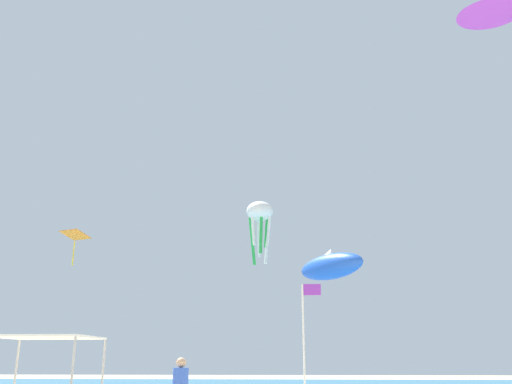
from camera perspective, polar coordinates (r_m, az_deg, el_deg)
name	(u,v)px	position (r m, az deg, el deg)	size (l,w,h in m)	color
ocean_strip	(264,384)	(44.46, 0.87, -19.37)	(110.00, 22.50, 0.03)	teal
canopy_tent	(45,341)	(18.51, -21.10, -14.26)	(2.96, 2.63, 2.46)	#B2B2B7
banner_flag	(306,338)	(17.54, 5.20, -14.86)	(0.61, 0.06, 4.06)	silver
kite_delta_purple	(490,9)	(30.50, 23.16, 17.11)	(3.20, 3.24, 2.64)	purple
kite_octopus_white	(260,214)	(46.72, 0.40, -2.35)	(3.23, 3.23, 5.40)	white
kite_diamond_orange	(75,236)	(41.15, -18.31, -4.41)	(2.09, 2.07, 2.41)	orange
kite_inflatable_blue	(331,266)	(40.19, 7.79, -7.68)	(5.65, 6.32, 2.54)	blue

